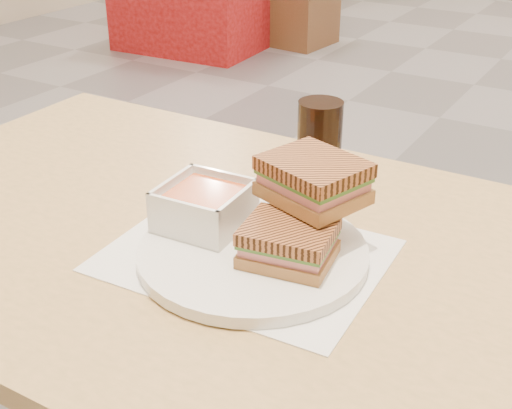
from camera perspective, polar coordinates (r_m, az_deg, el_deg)
The scene contains 8 objects.
main_table at distance 0.97m, azimuth -1.48°, elevation -8.68°, with size 1.21×0.71×0.75m.
tray_liner at distance 0.87m, azimuth -0.87°, elevation -4.24°, with size 0.35×0.28×0.00m.
plate at distance 0.86m, azimuth -0.26°, elevation -4.04°, with size 0.29×0.29×0.02m.
soup_bowl at distance 0.90m, azimuth -4.29°, elevation -0.28°, with size 0.11×0.11×0.06m.
panini_lower at distance 0.82m, azimuth 2.71°, elevation -3.20°, with size 0.12×0.10×0.05m.
panini_upper at distance 0.85m, azimuth 4.79°, elevation 2.07°, with size 0.14×0.13×0.05m.
cola_glass at distance 1.01m, azimuth 5.25°, elevation 4.74°, with size 0.07×0.07×0.14m.
bg_chair_0r at distance 4.83m, azimuth 3.56°, elevation 15.89°, with size 0.45×0.45×0.47m.
Camera 1 is at (0.40, -2.64, 1.21)m, focal length 48.22 mm.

